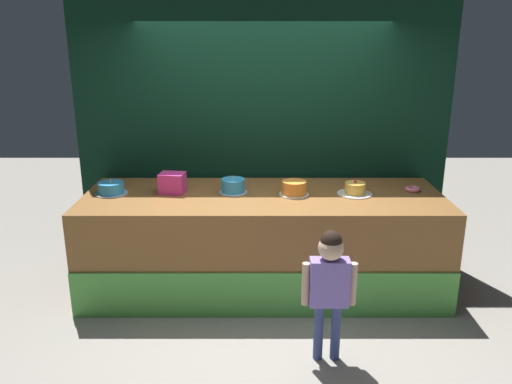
# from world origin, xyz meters

# --- Properties ---
(ground_plane) EXTENTS (12.00, 12.00, 0.00)m
(ground_plane) POSITION_xyz_m (0.00, 0.00, 0.00)
(ground_plane) COLOR gray
(stage_platform) EXTENTS (3.36, 1.18, 0.94)m
(stage_platform) POSITION_xyz_m (0.00, 0.58, 0.47)
(stage_platform) COLOR brown
(stage_platform) RESTS_ON ground_plane
(curtain_backdrop) EXTENTS (3.83, 0.08, 2.91)m
(curtain_backdrop) POSITION_xyz_m (0.00, 1.26, 1.46)
(curtain_backdrop) COLOR black
(curtain_backdrop) RESTS_ON ground_plane
(child_figure) EXTENTS (0.41, 0.19, 1.05)m
(child_figure) POSITION_xyz_m (0.47, -0.61, 0.68)
(child_figure) COLOR #3F4C8C
(child_figure) RESTS_ON ground_plane
(pink_box) EXTENTS (0.25, 0.22, 0.19)m
(pink_box) POSITION_xyz_m (-0.86, 0.64, 1.04)
(pink_box) COLOR #E63897
(pink_box) RESTS_ON stage_platform
(donut) EXTENTS (0.14, 0.14, 0.04)m
(donut) POSITION_xyz_m (1.43, 0.69, 0.97)
(donut) COLOR pink
(donut) RESTS_ON stage_platform
(cake_far_left) EXTENTS (0.30, 0.30, 0.15)m
(cake_far_left) POSITION_xyz_m (-1.43, 0.61, 1.00)
(cake_far_left) COLOR silver
(cake_far_left) RESTS_ON stage_platform
(cake_center_left) EXTENTS (0.26, 0.26, 0.17)m
(cake_center_left) POSITION_xyz_m (-0.29, 0.64, 1.01)
(cake_center_left) COLOR silver
(cake_center_left) RESTS_ON stage_platform
(cake_center_right) EXTENTS (0.28, 0.28, 0.13)m
(cake_center_right) POSITION_xyz_m (0.29, 0.58, 1.01)
(cake_center_right) COLOR white
(cake_center_right) RESTS_ON stage_platform
(cake_far_right) EXTENTS (0.33, 0.33, 0.14)m
(cake_far_right) POSITION_xyz_m (0.86, 0.59, 0.99)
(cake_far_right) COLOR white
(cake_far_right) RESTS_ON stage_platform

